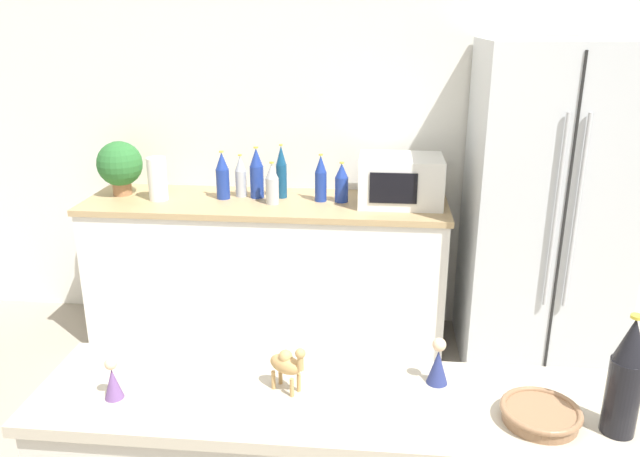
% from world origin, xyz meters
% --- Properties ---
extents(wall_back, '(8.00, 0.06, 2.55)m').
position_xyz_m(wall_back, '(0.00, 2.73, 1.27)').
color(wall_back, white).
rests_on(wall_back, ground_plane).
extents(back_counter, '(2.16, 0.63, 0.89)m').
position_xyz_m(back_counter, '(-0.42, 2.40, 0.45)').
color(back_counter, white).
rests_on(back_counter, ground_plane).
extents(refrigerator, '(0.84, 0.75, 1.83)m').
position_xyz_m(refrigerator, '(1.19, 2.32, 0.91)').
color(refrigerator, silver).
rests_on(refrigerator, ground_plane).
extents(potted_plant, '(0.27, 0.27, 0.33)m').
position_xyz_m(potted_plant, '(-1.32, 2.44, 1.08)').
color(potted_plant, '#9E6B47').
rests_on(potted_plant, back_counter).
extents(paper_towel_roll, '(0.11, 0.11, 0.26)m').
position_xyz_m(paper_towel_roll, '(-1.06, 2.36, 1.02)').
color(paper_towel_roll, white).
rests_on(paper_towel_roll, back_counter).
extents(microwave, '(0.48, 0.37, 0.28)m').
position_xyz_m(microwave, '(0.38, 2.42, 1.03)').
color(microwave, white).
rests_on(microwave, back_counter).
extents(back_bottle_0, '(0.08, 0.08, 0.29)m').
position_xyz_m(back_bottle_0, '(-0.68, 2.42, 1.03)').
color(back_bottle_0, navy).
rests_on(back_bottle_0, back_counter).
extents(back_bottle_1, '(0.08, 0.08, 0.25)m').
position_xyz_m(back_bottle_1, '(-0.36, 2.34, 1.01)').
color(back_bottle_1, '#B2B7BC').
rests_on(back_bottle_1, back_counter).
extents(back_bottle_2, '(0.08, 0.08, 0.31)m').
position_xyz_m(back_bottle_2, '(-0.48, 2.46, 1.04)').
color(back_bottle_2, navy).
rests_on(back_bottle_2, back_counter).
extents(back_bottle_3, '(0.07, 0.07, 0.28)m').
position_xyz_m(back_bottle_3, '(-0.09, 2.43, 1.03)').
color(back_bottle_3, navy).
rests_on(back_bottle_3, back_counter).
extents(back_bottle_4, '(0.08, 0.08, 0.24)m').
position_xyz_m(back_bottle_4, '(0.03, 2.42, 1.01)').
color(back_bottle_4, navy).
rests_on(back_bottle_4, back_counter).
extents(back_bottle_5, '(0.06, 0.06, 0.33)m').
position_xyz_m(back_bottle_5, '(-0.33, 2.48, 1.05)').
color(back_bottle_5, navy).
rests_on(back_bottle_5, back_counter).
extents(back_bottle_6, '(0.07, 0.07, 0.26)m').
position_xyz_m(back_bottle_6, '(-0.58, 2.48, 1.02)').
color(back_bottle_6, '#B2B7BC').
rests_on(back_bottle_6, back_counter).
extents(wine_bottle, '(0.09, 0.09, 0.33)m').
position_xyz_m(wine_bottle, '(0.89, 0.30, 1.08)').
color(wine_bottle, black).
rests_on(wine_bottle, bar_counter).
extents(fruit_bowl, '(0.21, 0.21, 0.04)m').
position_xyz_m(fruit_bowl, '(0.70, 0.32, 0.94)').
color(fruit_bowl, '#8C6647').
rests_on(fruit_bowl, bar_counter).
extents(camel_figurine, '(0.12, 0.10, 0.15)m').
position_xyz_m(camel_figurine, '(0.02, 0.40, 1.01)').
color(camel_figurine, tan).
rests_on(camel_figurine, bar_counter).
extents(wise_man_figurine_blue, '(0.06, 0.06, 0.15)m').
position_xyz_m(wise_man_figurine_blue, '(0.44, 0.48, 0.98)').
color(wise_man_figurine_blue, navy).
rests_on(wise_man_figurine_blue, bar_counter).
extents(wise_man_figurine_crimson, '(0.05, 0.05, 0.13)m').
position_xyz_m(wise_man_figurine_crimson, '(-0.47, 0.32, 0.97)').
color(wise_man_figurine_crimson, '#6B4784').
rests_on(wise_man_figurine_crimson, bar_counter).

